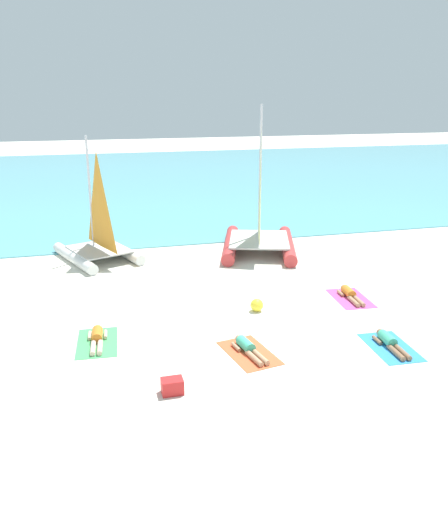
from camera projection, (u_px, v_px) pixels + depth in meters
ground_plane at (194, 248)px, 23.87m from camera, size 120.00×120.00×0.00m
ocean_water at (141, 179)px, 42.86m from camera, size 120.00×40.00×0.05m
sailboat_white at (98, 242)px, 22.07m from camera, size 3.69×4.49×5.04m
sailboat_red at (259, 231)px, 23.11m from camera, size 4.38×5.48×6.22m
towel_leftmost at (97, 343)px, 14.87m from camera, size 1.24×1.98×0.01m
sunbather_leftmost at (97, 337)px, 14.90m from camera, size 0.57×1.57×0.30m
towel_center_left at (249, 353)px, 14.28m from camera, size 1.42×2.06×0.01m
sunbather_center_left at (248, 348)px, 14.30m from camera, size 0.67×1.56×0.30m
towel_center_right at (390, 347)px, 14.60m from camera, size 1.20×1.96×0.01m
sunbather_center_right at (390, 342)px, 14.62m from camera, size 0.56×1.57×0.30m
towel_rightmost at (351, 298)px, 18.07m from camera, size 1.25×1.98×0.01m
sunbather_rightmost at (350, 294)px, 18.09m from camera, size 0.57×1.57×0.30m
beach_ball at (257, 305)px, 16.97m from camera, size 0.41×0.41×0.41m
cooler_box at (172, 386)px, 12.33m from camera, size 0.50×0.36×0.36m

